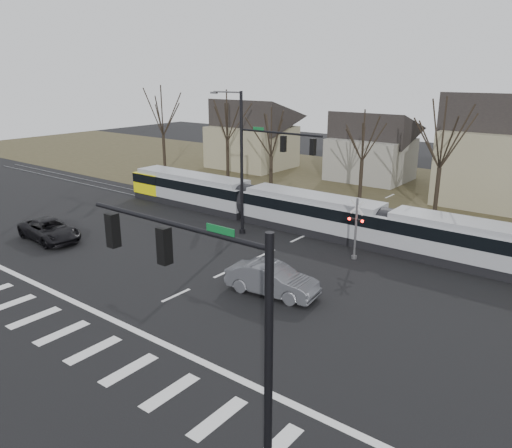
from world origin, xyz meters
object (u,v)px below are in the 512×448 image
Objects in this scene: tram at (311,211)px; suv at (50,230)px; sedan at (272,279)px; rail_crossing_signal at (356,231)px.

suv is (-13.46, -13.08, -0.78)m from tram.
tram is 18.79m from suv.
sedan is at bearing -78.30° from suv.
suv is (-17.69, -2.40, -0.08)m from sedan.
rail_crossing_signal reaches higher than tram.
sedan reaches higher than suv.
rail_crossing_signal reaches higher than suv.
suv is at bearing 90.75° from sedan.
sedan is at bearing -98.03° from rail_crossing_signal.
rail_crossing_signal reaches higher than sedan.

